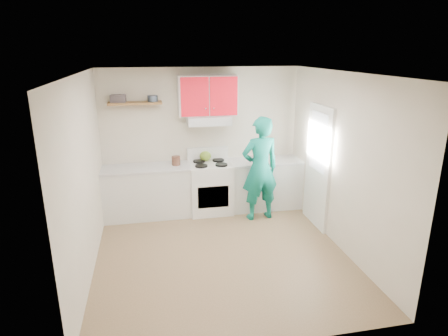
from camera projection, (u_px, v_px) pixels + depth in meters
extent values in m
plane|color=brown|center=(221.00, 253.00, 5.65)|extent=(3.80, 3.80, 0.00)
cube|color=white|center=(221.00, 73.00, 4.88)|extent=(3.60, 3.80, 0.04)
cube|color=beige|center=(202.00, 139.00, 7.04)|extent=(3.60, 0.04, 2.60)
cube|color=beige|center=(261.00, 231.00, 3.49)|extent=(3.60, 0.04, 2.60)
cube|color=beige|center=(85.00, 178.00, 4.93)|extent=(0.04, 3.80, 2.60)
cube|color=beige|center=(341.00, 163.00, 5.61)|extent=(0.04, 3.80, 2.60)
cube|color=white|center=(318.00, 167.00, 6.34)|extent=(0.05, 0.85, 2.05)
cube|color=white|center=(318.00, 142.00, 6.21)|extent=(0.01, 0.55, 0.95)
cube|color=silver|center=(147.00, 192.00, 6.82)|extent=(1.52, 0.60, 0.90)
cube|color=silver|center=(264.00, 184.00, 7.23)|extent=(1.32, 0.60, 0.90)
cube|color=white|center=(210.00, 188.00, 7.01)|extent=(0.76, 0.65, 0.92)
cube|color=silver|center=(209.00, 120.00, 6.74)|extent=(0.76, 0.44, 0.15)
cube|color=red|center=(208.00, 96.00, 6.66)|extent=(1.02, 0.33, 0.70)
cube|color=brown|center=(135.00, 103.00, 6.47)|extent=(0.90, 0.30, 0.04)
cube|color=#473E44|center=(118.00, 98.00, 6.42)|extent=(0.26, 0.20, 0.13)
cylinder|color=#333D4C|center=(153.00, 98.00, 6.50)|extent=(0.19, 0.19, 0.11)
ellipsoid|color=olive|center=(205.00, 156.00, 7.03)|extent=(0.22, 0.22, 0.18)
cylinder|color=#4F2F22|center=(176.00, 161.00, 6.78)|extent=(0.18, 0.18, 0.18)
cube|color=olive|center=(260.00, 162.00, 7.05)|extent=(0.31, 0.25, 0.02)
cube|color=red|center=(285.00, 161.00, 7.12)|extent=(0.37, 0.34, 0.01)
imported|color=#0D7A6A|center=(260.00, 169.00, 6.59)|extent=(0.72, 0.52, 1.83)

